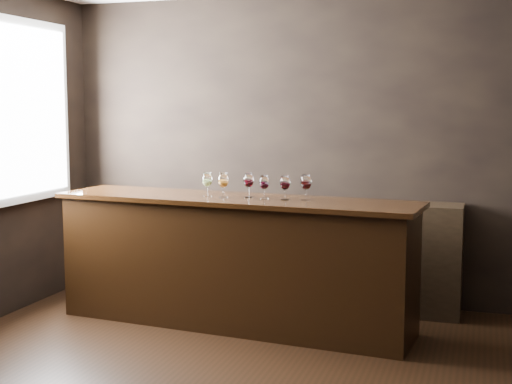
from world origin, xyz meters
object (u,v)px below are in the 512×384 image
(bar_counter, at_px, (234,264))
(glass_red_d, at_px, (306,183))
(glass_white, at_px, (207,180))
(glass_red_c, at_px, (285,183))
(glass_amber, at_px, (223,181))
(glass_red_a, at_px, (249,181))
(glass_red_b, at_px, (264,183))
(back_bar_shelf, at_px, (308,252))

(bar_counter, height_order, glass_red_d, glass_red_d)
(glass_white, bearing_deg, glass_red_c, -1.37)
(glass_amber, bearing_deg, glass_red_c, 2.21)
(glass_white, xyz_separation_m, glass_red_a, (0.34, 0.04, 0.00))
(glass_white, distance_m, glass_red_d, 0.83)
(bar_counter, bearing_deg, glass_red_a, 23.25)
(bar_counter, height_order, glass_red_b, glass_red_b)
(bar_counter, height_order, glass_white, glass_white)
(glass_white, relative_size, glass_red_a, 0.99)
(bar_counter, height_order, glass_red_c, glass_red_c)
(glass_white, relative_size, glass_red_c, 1.01)
(glass_red_b, relative_size, glass_red_d, 0.92)
(back_bar_shelf, distance_m, glass_red_a, 1.08)
(glass_red_a, bearing_deg, glass_amber, -158.61)
(glass_amber, height_order, glass_red_b, glass_amber)
(glass_red_c, height_order, glass_red_d, glass_red_d)
(glass_amber, xyz_separation_m, glass_red_d, (0.68, 0.04, 0.00))
(glass_amber, bearing_deg, glass_white, 166.96)
(back_bar_shelf, height_order, glass_red_b, glass_red_b)
(glass_red_a, height_order, glass_red_d, glass_red_d)
(glass_amber, xyz_separation_m, glass_red_c, (0.51, 0.02, -0.01))
(bar_counter, xyz_separation_m, glass_red_a, (0.11, 0.04, 0.68))
(glass_white, distance_m, glass_red_b, 0.49)
(back_bar_shelf, bearing_deg, glass_red_d, -78.01)
(bar_counter, relative_size, glass_red_d, 14.14)
(glass_red_c, bearing_deg, glass_white, 178.63)
(back_bar_shelf, bearing_deg, bar_counter, -119.15)
(glass_white, distance_m, glass_amber, 0.16)
(back_bar_shelf, height_order, glass_amber, glass_amber)
(glass_white, xyz_separation_m, glass_red_d, (0.83, 0.00, 0.01))
(back_bar_shelf, height_order, glass_red_c, glass_red_c)
(bar_counter, relative_size, glass_red_b, 15.34)
(glass_red_d, bearing_deg, glass_red_b, -177.29)
(glass_red_d, bearing_deg, glass_red_c, -173.52)
(glass_amber, distance_m, glass_red_c, 0.51)
(bar_counter, relative_size, glass_white, 14.87)
(bar_counter, relative_size, glass_red_c, 15.09)
(glass_red_c, relative_size, glass_red_d, 0.94)
(glass_amber, distance_m, glass_red_a, 0.20)
(glass_red_c, bearing_deg, glass_red_d, 6.48)
(glass_amber, relative_size, glass_red_b, 1.06)
(glass_white, distance_m, glass_red_c, 0.66)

